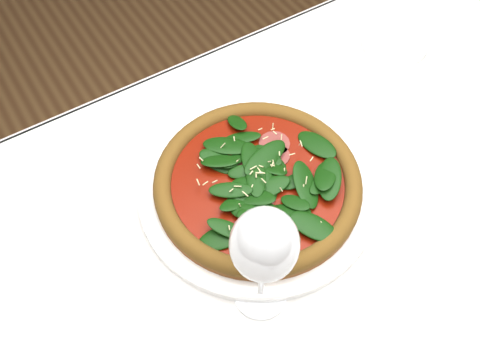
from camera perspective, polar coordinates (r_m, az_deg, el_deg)
ground at (r=1.52m, az=5.28°, el=-18.08°), size 6.00×6.00×0.00m
dining_table at (r=0.92m, az=8.36°, el=-6.39°), size 1.21×0.81×0.75m
plate at (r=0.83m, az=1.86°, el=-0.88°), size 0.37×0.37×0.02m
pizza at (r=0.82m, az=1.90°, el=-0.05°), size 0.42×0.42×0.04m
wine_glass at (r=0.63m, az=2.60°, el=-7.13°), size 0.08×0.08×0.20m
saucer_far at (r=1.10m, az=16.15°, el=13.88°), size 0.13×0.13×0.01m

